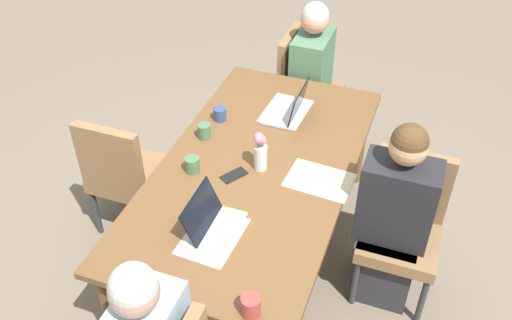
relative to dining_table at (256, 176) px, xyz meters
The scene contains 18 objects.
ground_plane 0.66m from the dining_table, ahead, with size 10.00×10.00×0.00m, color #756656.
dining_table is the anchor object (origin of this frame).
chair_head_left_left_mid 1.33m from the dining_table, behind, with size 0.44×0.44×0.90m.
person_head_left_left_mid 1.26m from the dining_table, behind, with size 0.40×0.36×1.19m.
chair_far_left_far 0.88m from the dining_table, 96.50° to the left, with size 0.44×0.44×0.90m.
person_far_left_far 0.81m from the dining_table, 91.66° to the left, with size 0.36×0.40×1.19m.
chair_near_right_near 0.88m from the dining_table, 85.63° to the right, with size 0.44×0.44×0.90m.
flower_vase 0.19m from the dining_table, 97.37° to the left, with size 0.09×0.08×0.24m.
placemat_head_right_left_near 0.58m from the dining_table, ahead, with size 0.36×0.26×0.00m, color beige.
placemat_head_left_left_mid 0.60m from the dining_table, behind, with size 0.36×0.26×0.00m, color beige.
placemat_far_left_far 0.38m from the dining_table, 91.61° to the left, with size 0.36×0.26×0.00m, color beige.
laptop_head_right_left_near 0.55m from the dining_table, ahead, with size 0.32×0.22×0.20m.
laptop_head_left_left_mid 0.56m from the dining_table, behind, with size 0.32×0.22×0.21m.
coffee_mug_near_left 0.43m from the dining_table, 111.80° to the right, with size 0.08×0.08×0.09m, color #47704C.
coffee_mug_near_right 0.99m from the dining_table, 18.77° to the left, with size 0.09×0.09×0.10m, color #AD3D38.
coffee_mug_centre_left 0.53m from the dining_table, 134.10° to the right, with size 0.08×0.08×0.08m, color #33477A.
coffee_mug_centre_right 0.38m from the dining_table, 64.51° to the right, with size 0.08×0.08×0.09m, color #47704C.
phone_black 0.16m from the dining_table, 37.58° to the right, with size 0.15×0.07×0.01m, color black.
Camera 1 is at (2.32, 0.85, 2.79)m, focal length 39.77 mm.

